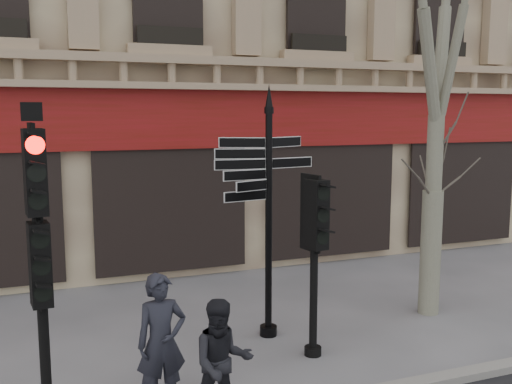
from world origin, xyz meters
TOP-DOWN VIEW (x-y plane):
  - ground at (0.00, 0.00)m, footprint 80.00×80.00m
  - fingerpost at (0.78, 1.08)m, footprint 1.78×1.78m
  - traffic_signal_main at (-2.75, -0.72)m, footprint 0.46×0.35m
  - traffic_signal_secondary at (1.13, 0.10)m, footprint 0.52×0.41m
  - pedestrian_a at (-1.38, -0.68)m, footprint 0.67×0.47m
  - pedestrian_b at (-0.78, -1.30)m, footprint 0.82×0.67m

SIDE VIEW (x-z plane):
  - ground at x=0.00m, z-range 0.00..0.00m
  - pedestrian_b at x=-0.78m, z-range 0.00..1.56m
  - pedestrian_a at x=-1.38m, z-range 0.00..1.76m
  - traffic_signal_secondary at x=1.13m, z-range 0.54..3.30m
  - traffic_signal_main at x=-2.75m, z-range 0.51..4.36m
  - fingerpost at x=0.78m, z-range 0.72..4.92m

